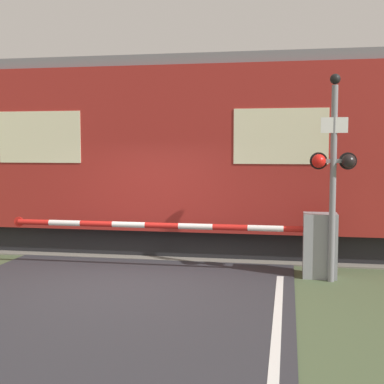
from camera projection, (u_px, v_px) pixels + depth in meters
ground_plane at (124, 285)px, 9.19m from camera, size 80.00×80.00×0.00m
track_bed at (170, 246)px, 12.70m from camera, size 36.00×3.20×0.13m
train at (281, 155)px, 12.06m from camera, size 18.61×3.00×4.28m
crossing_barrier at (289, 241)px, 9.78m from camera, size 6.29×0.44×1.17m
signal_post at (333, 165)px, 9.24m from camera, size 0.80×0.26×3.61m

